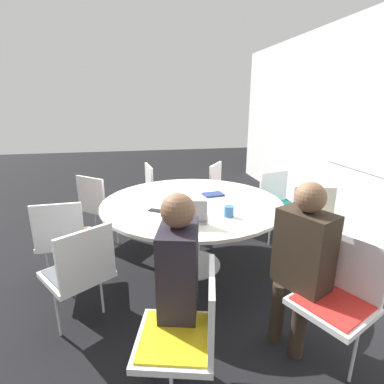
{
  "coord_description": "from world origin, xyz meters",
  "views": [
    {
      "loc": [
        2.82,
        -0.54,
        1.71
      ],
      "look_at": [
        0.0,
        0.0,
        0.83
      ],
      "focal_mm": 28.0,
      "sensor_mm": 36.0,
      "label": 1
    }
  ],
  "objects_px": {
    "chair_1": "(339,293)",
    "chair_3": "(279,201)",
    "chair_8": "(80,269)",
    "coffee_cup": "(229,211)",
    "chair_5": "(159,189)",
    "chair_6": "(100,203)",
    "chair_2": "(315,223)",
    "cell_phone": "(156,211)",
    "chair_7": "(62,235)",
    "person_1": "(302,255)",
    "person_0": "(176,273)",
    "spiral_notebook": "(213,194)",
    "chair_0": "(187,330)",
    "laptop": "(188,216)",
    "chair_4": "(224,189)"
  },
  "relations": [
    {
      "from": "chair_4",
      "to": "chair_8",
      "type": "distance_m",
      "value": 2.45
    },
    {
      "from": "chair_5",
      "to": "chair_6",
      "type": "bearing_deg",
      "value": -66.23
    },
    {
      "from": "chair_1",
      "to": "chair_5",
      "type": "relative_size",
      "value": 1.0
    },
    {
      "from": "chair_0",
      "to": "laptop",
      "type": "height_order",
      "value": "laptop"
    },
    {
      "from": "chair_3",
      "to": "chair_8",
      "type": "distance_m",
      "value": 2.46
    },
    {
      "from": "chair_8",
      "to": "person_0",
      "type": "xyz_separation_m",
      "value": [
        0.5,
        0.65,
        0.19
      ]
    },
    {
      "from": "chair_1",
      "to": "person_1",
      "type": "relative_size",
      "value": 0.71
    },
    {
      "from": "chair_3",
      "to": "chair_1",
      "type": "bearing_deg",
      "value": 59.11
    },
    {
      "from": "chair_1",
      "to": "chair_7",
      "type": "height_order",
      "value": "same"
    },
    {
      "from": "chair_6",
      "to": "person_1",
      "type": "bearing_deg",
      "value": -11.62
    },
    {
      "from": "chair_5",
      "to": "chair_8",
      "type": "distance_m",
      "value": 2.12
    },
    {
      "from": "chair_5",
      "to": "person_1",
      "type": "distance_m",
      "value": 2.54
    },
    {
      "from": "chair_3",
      "to": "coffee_cup",
      "type": "height_order",
      "value": "chair_3"
    },
    {
      "from": "chair_4",
      "to": "laptop",
      "type": "height_order",
      "value": "laptop"
    },
    {
      "from": "chair_3",
      "to": "spiral_notebook",
      "type": "bearing_deg",
      "value": -0.75
    },
    {
      "from": "chair_0",
      "to": "chair_3",
      "type": "xyz_separation_m",
      "value": [
        -1.92,
        1.49,
        0.0
      ]
    },
    {
      "from": "chair_2",
      "to": "laptop",
      "type": "xyz_separation_m",
      "value": [
        0.21,
        -1.34,
        0.26
      ]
    },
    {
      "from": "person_0",
      "to": "coffee_cup",
      "type": "xyz_separation_m",
      "value": [
        -0.79,
        0.58,
        0.06
      ]
    },
    {
      "from": "chair_7",
      "to": "coffee_cup",
      "type": "height_order",
      "value": "chair_7"
    },
    {
      "from": "chair_3",
      "to": "person_0",
      "type": "bearing_deg",
      "value": 31.75
    },
    {
      "from": "chair_2",
      "to": "cell_phone",
      "type": "relative_size",
      "value": 5.58
    },
    {
      "from": "chair_5",
      "to": "chair_8",
      "type": "height_order",
      "value": "same"
    },
    {
      "from": "chair_7",
      "to": "chair_6",
      "type": "bearing_deg",
      "value": 71.5
    },
    {
      "from": "chair_7",
      "to": "person_1",
      "type": "bearing_deg",
      "value": -33.83
    },
    {
      "from": "person_1",
      "to": "chair_0",
      "type": "bearing_deg",
      "value": 86.22
    },
    {
      "from": "chair_6",
      "to": "person_0",
      "type": "height_order",
      "value": "person_0"
    },
    {
      "from": "coffee_cup",
      "to": "chair_0",
      "type": "bearing_deg",
      "value": -27.93
    },
    {
      "from": "chair_3",
      "to": "chair_5",
      "type": "height_order",
      "value": "same"
    },
    {
      "from": "chair_2",
      "to": "spiral_notebook",
      "type": "xyz_separation_m",
      "value": [
        -0.46,
        -0.94,
        0.22
      ]
    },
    {
      "from": "chair_1",
      "to": "chair_3",
      "type": "distance_m",
      "value": 1.85
    },
    {
      "from": "chair_8",
      "to": "coffee_cup",
      "type": "distance_m",
      "value": 1.29
    },
    {
      "from": "chair_1",
      "to": "person_1",
      "type": "height_order",
      "value": "person_1"
    },
    {
      "from": "chair_2",
      "to": "chair_6",
      "type": "relative_size",
      "value": 1.0
    },
    {
      "from": "chair_7",
      "to": "coffee_cup",
      "type": "distance_m",
      "value": 1.54
    },
    {
      "from": "chair_2",
      "to": "chair_6",
      "type": "xyz_separation_m",
      "value": [
        -1.06,
        -2.2,
        0.0
      ]
    },
    {
      "from": "chair_5",
      "to": "chair_6",
      "type": "relative_size",
      "value": 1.0
    },
    {
      "from": "person_1",
      "to": "laptop",
      "type": "bearing_deg",
      "value": 19.39
    },
    {
      "from": "chair_3",
      "to": "cell_phone",
      "type": "bearing_deg",
      "value": 5.59
    },
    {
      "from": "chair_2",
      "to": "chair_4",
      "type": "distance_m",
      "value": 1.47
    },
    {
      "from": "chair_0",
      "to": "chair_3",
      "type": "distance_m",
      "value": 2.43
    },
    {
      "from": "chair_0",
      "to": "person_1",
      "type": "relative_size",
      "value": 0.71
    },
    {
      "from": "chair_4",
      "to": "person_0",
      "type": "height_order",
      "value": "person_0"
    },
    {
      "from": "person_0",
      "to": "laptop",
      "type": "height_order",
      "value": "person_0"
    },
    {
      "from": "chair_1",
      "to": "laptop",
      "type": "height_order",
      "value": "laptop"
    },
    {
      "from": "person_0",
      "to": "spiral_notebook",
      "type": "xyz_separation_m",
      "value": [
        -1.42,
        0.6,
        0.02
      ]
    },
    {
      "from": "cell_phone",
      "to": "chair_6",
      "type": "bearing_deg",
      "value": -147.51
    },
    {
      "from": "chair_2",
      "to": "person_1",
      "type": "bearing_deg",
      "value": 69.84
    },
    {
      "from": "chair_7",
      "to": "laptop",
      "type": "xyz_separation_m",
      "value": [
        0.38,
        1.11,
        0.26
      ]
    },
    {
      "from": "chair_0",
      "to": "chair_5",
      "type": "height_order",
      "value": "same"
    },
    {
      "from": "chair_8",
      "to": "chair_5",
      "type": "bearing_deg",
      "value": 34.87
    }
  ]
}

